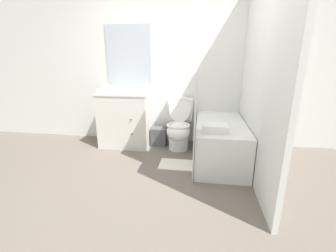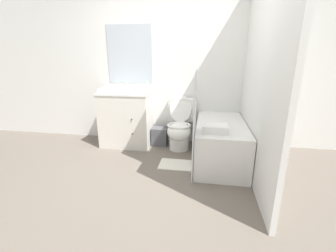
# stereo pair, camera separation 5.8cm
# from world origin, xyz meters

# --- Properties ---
(ground_plane) EXTENTS (14.00, 14.00, 0.00)m
(ground_plane) POSITION_xyz_m (0.00, 0.00, 0.00)
(ground_plane) COLOR #6B6056
(wall_back) EXTENTS (8.00, 0.06, 2.50)m
(wall_back) POSITION_xyz_m (-0.01, 1.64, 1.25)
(wall_back) COLOR silver
(wall_back) RESTS_ON ground_plane
(wall_right) EXTENTS (0.05, 2.61, 2.50)m
(wall_right) POSITION_xyz_m (1.16, 0.81, 1.25)
(wall_right) COLOR silver
(wall_right) RESTS_ON ground_plane
(vanity_cabinet) EXTENTS (0.82, 0.60, 0.90)m
(vanity_cabinet) POSITION_xyz_m (-0.72, 1.33, 0.46)
(vanity_cabinet) COLOR silver
(vanity_cabinet) RESTS_ON ground_plane
(sink_faucet) EXTENTS (0.14, 0.12, 0.12)m
(sink_faucet) POSITION_xyz_m (-0.72, 1.50, 0.93)
(sink_faucet) COLOR silver
(sink_faucet) RESTS_ON vanity_cabinet
(toilet) EXTENTS (0.40, 0.64, 0.85)m
(toilet) POSITION_xyz_m (0.17, 1.28, 0.36)
(toilet) COLOR white
(toilet) RESTS_ON ground_plane
(bathtub) EXTENTS (0.67, 1.37, 0.56)m
(bathtub) POSITION_xyz_m (0.79, 0.93, 0.28)
(bathtub) COLOR white
(bathtub) RESTS_ON ground_plane
(shower_curtain) EXTENTS (0.02, 0.38, 2.00)m
(shower_curtain) POSITION_xyz_m (0.44, 0.40, 1.01)
(shower_curtain) COLOR white
(shower_curtain) RESTS_ON ground_plane
(wastebasket) EXTENTS (0.26, 0.22, 0.30)m
(wastebasket) POSITION_xyz_m (-0.18, 1.37, 0.15)
(wastebasket) COLOR #4C4C51
(wastebasket) RESTS_ON ground_plane
(tissue_box) EXTENTS (0.15, 0.12, 0.10)m
(tissue_box) POSITION_xyz_m (-0.54, 1.29, 0.94)
(tissue_box) COLOR silver
(tissue_box) RESTS_ON vanity_cabinet
(soap_dispenser) EXTENTS (0.07, 0.07, 0.18)m
(soap_dispenser) POSITION_xyz_m (-0.38, 1.41, 0.98)
(soap_dispenser) COLOR silver
(soap_dispenser) RESTS_ON vanity_cabinet
(hand_towel_folded) EXTENTS (0.22, 0.16, 0.07)m
(hand_towel_folded) POSITION_xyz_m (-0.98, 1.18, 0.93)
(hand_towel_folded) COLOR white
(hand_towel_folded) RESTS_ON vanity_cabinet
(bath_towel_folded) EXTENTS (0.31, 0.23, 0.09)m
(bath_towel_folded) POSITION_xyz_m (0.69, 0.50, 0.61)
(bath_towel_folded) COLOR white
(bath_towel_folded) RESTS_ON bathtub
(bath_mat) EXTENTS (0.49, 0.33, 0.02)m
(bath_mat) POSITION_xyz_m (0.22, 0.65, 0.01)
(bath_mat) COLOR silver
(bath_mat) RESTS_ON ground_plane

